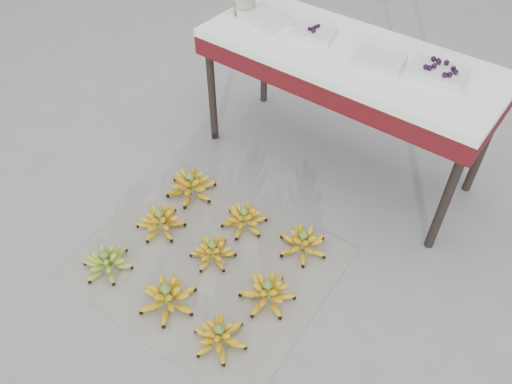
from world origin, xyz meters
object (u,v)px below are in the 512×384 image
Objects in this scene: tray_right at (379,60)px; bunch_mid_left at (160,221)px; bunch_back_left at (191,185)px; bunch_back_center at (244,219)px; bunch_mid_right at (267,292)px; newspaper_mat at (206,262)px; glass_jar at (244,0)px; bunch_front_left at (107,262)px; bunch_front_center at (167,297)px; bunch_mid_center at (213,251)px; bunch_front_right at (220,336)px; vendor_table at (348,65)px; tray_far_left at (266,17)px; tray_far_right at (438,72)px; tray_left at (314,33)px; bunch_back_right at (303,243)px.

bunch_mid_left is at bearing -122.19° from tray_right.
bunch_back_left reaches higher than bunch_back_center.
bunch_mid_right reaches higher than bunch_mid_left.
glass_jar reaches higher than newspaper_mat.
glass_jar reaches higher than bunch_front_left.
bunch_mid_center is at bearing 87.27° from bunch_front_center.
bunch_mid_right is at bearing -5.88° from bunch_back_left.
bunch_front_right is at bearing -5.17° from bunch_front_center.
bunch_front_center is at bearing -93.90° from vendor_table.
bunch_back_center is at bearing 14.56° from bunch_back_left.
bunch_back_left is 1.25m from tray_right.
bunch_front_left is 0.73m from bunch_front_right.
newspaper_mat is 7.68× the size of glass_jar.
bunch_front_right is 0.78m from bunch_mid_left.
bunch_front_left is 1.61m from tray_far_left.
tray_far_right is (0.29, 0.07, 0.00)m from tray_right.
bunch_back_left is at bearing 149.56° from bunch_front_right.
tray_left is (0.32, 0.01, -0.00)m from tray_far_left.
vendor_table reaches higher than bunch_mid_center.
newspaper_mat is at bearing -65.58° from bunch_back_center.
tray_right is at bearing 101.67° from bunch_front_right.
tray_far_left is 1.02m from tray_far_right.
bunch_front_right is at bearing -80.37° from vendor_table.
bunch_mid_right is at bearing -52.77° from tray_far_left.
glass_jar is (-0.21, 1.43, 0.81)m from bunch_front_left.
tray_far_right is (0.99, 0.80, 0.74)m from bunch_back_left.
bunch_back_left is at bearing -110.71° from tray_left.
bunch_back_right is at bearing 4.03° from bunch_mid_left.
bunch_mid_center is at bearing -67.09° from tray_far_left.
tray_left reaches higher than bunch_mid_left.
bunch_front_right is 1.86m from glass_jar.
glass_jar reaches higher than bunch_front_center.
glass_jar is (-0.98, 1.08, 0.80)m from bunch_mid_right.
bunch_front_right is 0.79× the size of bunch_back_left.
bunch_mid_right is 1.29m from tray_right.
bunch_front_center is 1.12× the size of tray_right.
bunch_mid_center is at bearing -60.16° from glass_jar.
newspaper_mat is 0.47m from bunch_front_right.
bunch_front_right is 1.10× the size of bunch_back_right.
tray_far_left is at bearing 111.59° from newspaper_mat.
bunch_mid_right is (0.76, 0.35, 0.00)m from bunch_front_left.
tray_far_right is at bearing 27.26° from bunch_mid_left.
bunch_mid_right is at bearing -23.32° from bunch_mid_left.
bunch_mid_right is at bearing 1.89° from newspaper_mat.
newspaper_mat is 4.09× the size of bunch_front_center.
bunch_mid_center is (0.36, 0.02, -0.01)m from bunch_mid_left.
bunch_mid_right is (0.38, -0.03, 0.01)m from bunch_mid_center.
bunch_mid_right is at bearing -65.19° from tray_left.
bunch_front_center is 0.84× the size of bunch_back_left.
tray_left reaches higher than bunch_back_right.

